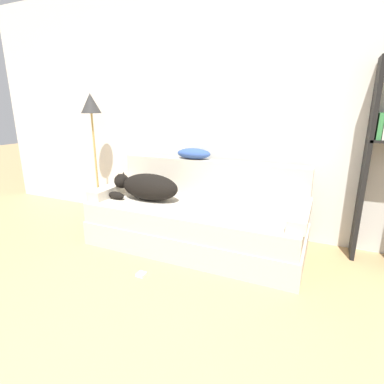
# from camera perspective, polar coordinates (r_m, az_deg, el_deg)

# --- Properties ---
(wall_back) EXTENTS (6.92, 0.06, 2.70)m
(wall_back) POSITION_cam_1_polar(r_m,az_deg,el_deg) (3.30, 8.28, 15.56)
(wall_back) COLOR silver
(wall_back) RESTS_ON ground_plane
(couch) EXTENTS (2.10, 0.92, 0.44)m
(couch) POSITION_cam_1_polar(r_m,az_deg,el_deg) (3.03, 0.75, -6.31)
(couch) COLOR beige
(couch) RESTS_ON ground_plane
(couch_backrest) EXTENTS (2.06, 0.15, 0.38)m
(couch_backrest) POSITION_cam_1_polar(r_m,az_deg,el_deg) (3.25, 3.54, 2.79)
(couch_backrest) COLOR beige
(couch_backrest) RESTS_ON couch
(couch_arm_left) EXTENTS (0.15, 0.73, 0.10)m
(couch_arm_left) POSITION_cam_1_polar(r_m,az_deg,el_deg) (3.43, -14.37, 0.63)
(couch_arm_left) COLOR beige
(couch_arm_left) RESTS_ON couch
(couch_arm_right) EXTENTS (0.15, 0.73, 0.10)m
(couch_arm_right) POSITION_cam_1_polar(r_m,az_deg,el_deg) (2.72, 19.98, -3.89)
(couch_arm_right) COLOR beige
(couch_arm_right) RESTS_ON couch
(dog) EXTENTS (0.74, 0.31, 0.27)m
(dog) POSITION_cam_1_polar(r_m,az_deg,el_deg) (3.10, -8.57, 1.01)
(dog) COLOR black
(dog) RESTS_ON couch
(laptop) EXTENTS (0.32, 0.25, 0.02)m
(laptop) POSITION_cam_1_polar(r_m,az_deg,el_deg) (2.88, 2.09, -2.64)
(laptop) COLOR silver
(laptop) RESTS_ON couch
(throw_pillow) EXTENTS (0.38, 0.22, 0.11)m
(throw_pillow) POSITION_cam_1_polar(r_m,az_deg,el_deg) (3.29, 0.33, 7.33)
(throw_pillow) COLOR #335199
(throw_pillow) RESTS_ON couch_backrest
(floor_lamp) EXTENTS (0.28, 0.28, 1.51)m
(floor_lamp) POSITION_cam_1_polar(r_m,az_deg,el_deg) (3.84, -18.48, 12.57)
(floor_lamp) COLOR tan
(floor_lamp) RESTS_ON ground_plane
(power_adapter) EXTENTS (0.07, 0.07, 0.03)m
(power_adapter) POSITION_cam_1_polar(r_m,az_deg,el_deg) (2.63, -9.66, -15.21)
(power_adapter) COLOR silver
(power_adapter) RESTS_ON ground_plane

